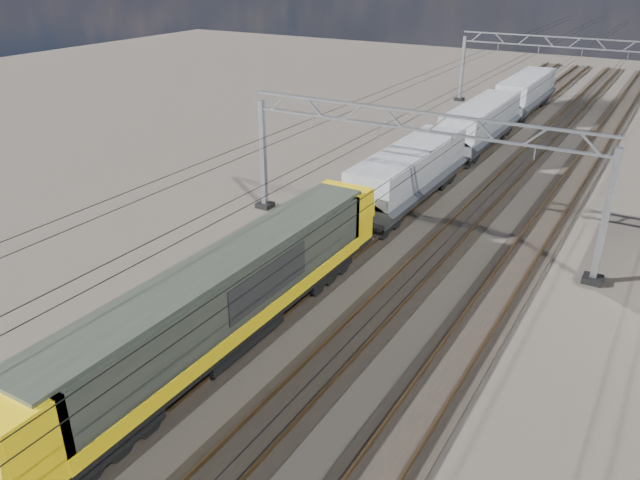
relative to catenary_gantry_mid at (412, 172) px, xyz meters
The scene contains 12 objects.
ground 5.59m from the catenary_gantry_mid, 90.00° to the right, with size 160.00×160.00×0.00m, color #2B2420.
track_outer_west 8.17m from the catenary_gantry_mid, 146.31° to the right, with size 2.60×140.00×0.30m.
track_loco 5.89m from the catenary_gantry_mid, 116.57° to the right, with size 2.60×140.00×0.30m.
track_inner_east 5.89m from the catenary_gantry_mid, 63.43° to the right, with size 2.60×140.00×0.30m.
track_outer_east 8.17m from the catenary_gantry_mid, 33.69° to the right, with size 2.60×140.00×0.30m.
catenary_gantry_mid is the anchor object (origin of this frame).
catenary_gantry_far 36.00m from the catenary_gantry_mid, 90.00° to the left, with size 19.90×0.90×7.11m.
overhead_wires 4.40m from the catenary_gantry_mid, 90.00° to the left, with size 12.03×140.00×0.53m.
locomotive 13.35m from the catenary_gantry_mid, 98.68° to the right, with size 2.76×21.10×3.62m.
hopper_wagon_lead 5.28m from the catenary_gantry_mid, 113.53° to the left, with size 3.38×13.00×3.25m.
hopper_wagon_mid 18.97m from the catenary_gantry_mid, 96.08° to the left, with size 3.38×13.00×3.25m.
hopper_wagon_third 33.10m from the catenary_gantry_mid, 93.47° to the left, with size 3.38×13.00×3.25m.
Camera 1 is at (11.62, -25.11, 14.19)m, focal length 35.00 mm.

